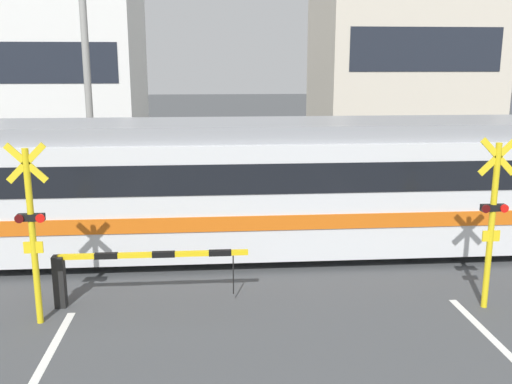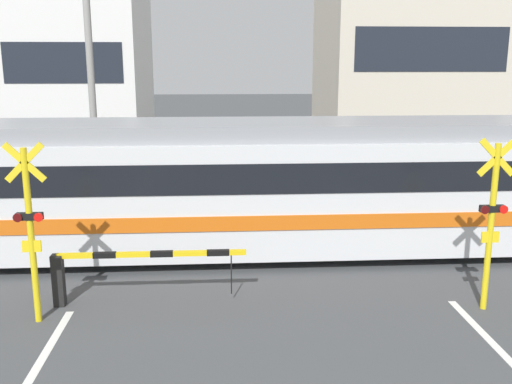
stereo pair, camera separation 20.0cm
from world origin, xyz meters
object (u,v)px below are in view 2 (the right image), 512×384
(commuter_train, at_px, (182,185))
(crossing_barrier_near, at_px, (109,267))
(crossing_barrier_far, at_px, (347,193))
(crossing_signal_left, at_px, (30,225))
(pedestrian, at_px, (205,170))
(crossing_signal_right, at_px, (492,217))

(commuter_train, height_order, crossing_barrier_near, commuter_train)
(crossing_barrier_far, distance_m, crossing_signal_left, 9.42)
(crossing_barrier_near, bearing_deg, pedestrian, 79.17)
(pedestrian, bearing_deg, commuter_train, -94.02)
(crossing_barrier_far, distance_m, crossing_signal_right, 6.55)
(crossing_signal_right, bearing_deg, crossing_barrier_near, 174.63)
(pedestrian, bearing_deg, crossing_signal_left, -106.94)
(crossing_barrier_near, xyz_separation_m, pedestrian, (1.57, 8.23, 0.27))
(crossing_barrier_near, relative_size, crossing_signal_left, 1.13)
(pedestrian, bearing_deg, crossing_signal_right, -59.23)
(crossing_barrier_far, height_order, pedestrian, pedestrian)
(crossing_signal_right, height_order, pedestrian, crossing_signal_right)
(crossing_barrier_near, distance_m, crossing_barrier_far, 8.11)
(crossing_signal_left, xyz_separation_m, pedestrian, (2.70, 8.87, -0.73))
(crossing_barrier_far, relative_size, crossing_signal_left, 1.13)
(crossing_barrier_near, height_order, crossing_signal_right, crossing_signal_right)
(commuter_train, relative_size, pedestrian, 9.91)
(crossing_signal_right, bearing_deg, crossing_signal_left, 180.00)
(crossing_barrier_near, relative_size, crossing_barrier_far, 1.00)
(commuter_train, xyz_separation_m, crossing_barrier_near, (-1.19, -2.82, -0.93))
(crossing_barrier_far, height_order, crossing_signal_left, crossing_signal_left)
(commuter_train, height_order, pedestrian, commuter_train)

